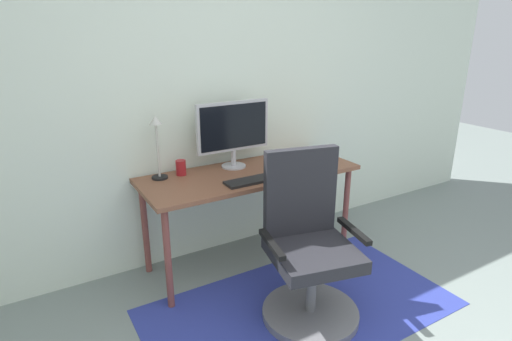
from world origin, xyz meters
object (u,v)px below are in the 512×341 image
computer_mouse (289,169)px  cell_phone (311,165)px  coffee_cup (181,168)px  office_chair (309,257)px  keyboard (255,180)px  monitor (233,129)px  desk (250,181)px  desk_lamp (157,140)px

computer_mouse → cell_phone: 0.23m
coffee_cup → office_chair: bearing=-64.0°
coffee_cup → keyboard: bearing=-44.1°
monitor → cell_phone: monitor is taller
keyboard → coffee_cup: size_ratio=4.07×
monitor → coffee_cup: monitor is taller
keyboard → computer_mouse: computer_mouse is taller
desk → keyboard: bearing=-109.5°
keyboard → desk_lamp: bearing=144.9°
monitor → office_chair: size_ratio=0.55×
cell_phone → office_chair: office_chair is taller
desk → monitor: bearing=107.6°
monitor → desk_lamp: size_ratio=1.29×
keyboard → coffee_cup: bearing=135.9°
desk → coffee_cup: size_ratio=14.89×
cell_phone → desk: bearing=142.5°
keyboard → office_chair: size_ratio=0.42×
cell_phone → coffee_cup: bearing=137.5°
desk → coffee_cup: bearing=157.2°
desk → office_chair: size_ratio=1.53×
desk → coffee_cup: 0.50m
keyboard → computer_mouse: (0.31, 0.05, 0.01)m
cell_phone → desk_lamp: 1.15m
coffee_cup → desk_lamp: (-0.15, 0.01, 0.22)m
keyboard → desk_lamp: desk_lamp is taller
monitor → coffee_cup: size_ratio=5.35×
desk → desk_lamp: desk_lamp is taller
coffee_cup → desk_lamp: desk_lamp is taller
desk_lamp → office_chair: desk_lamp is taller
keyboard → cell_phone: (0.53, 0.08, -0.00)m
computer_mouse → keyboard: bearing=-171.5°
office_chair → keyboard: bearing=108.7°
monitor → keyboard: size_ratio=1.32×
monitor → desk_lamp: monitor is taller
monitor → keyboard: bearing=-92.6°
desk → monitor: size_ratio=2.78×
keyboard → office_chair: bearing=-83.9°
desk → monitor: 0.40m
cell_phone → office_chair: bearing=-152.5°
computer_mouse → coffee_cup: 0.77m
monitor → cell_phone: (0.52, -0.27, -0.29)m
cell_phone → desk_lamp: (-1.07, 0.30, 0.27)m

